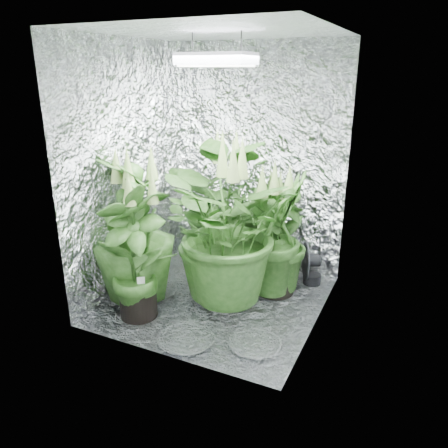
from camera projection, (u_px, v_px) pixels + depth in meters
ground at (218, 300)px, 3.54m from camera, size 1.60×1.60×0.00m
walls at (217, 179)px, 3.20m from camera, size 1.62×1.62×2.00m
ceiling at (216, 31)px, 2.87m from camera, size 1.60×1.60×0.01m
grow_lamp at (216, 59)px, 2.93m from camera, size 0.50×0.30×0.22m
plant_a at (230, 204)px, 3.95m from camera, size 1.14×1.14×1.27m
plant_b at (280, 232)px, 3.76m from camera, size 0.66×0.66×0.98m
plant_c at (277, 236)px, 3.50m from camera, size 0.69×0.69×1.10m
plant_d at (134, 231)px, 3.36m from camera, size 0.89×0.89×1.25m
plant_e at (220, 229)px, 3.31m from camera, size 1.27×1.27×1.30m
plant_f at (135, 252)px, 3.14m from camera, size 0.74×0.74×1.13m
circulation_fan at (309, 266)px, 3.76m from camera, size 0.21×0.32×0.39m
plant_label at (141, 283)px, 3.17m from camera, size 0.06×0.05×0.09m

